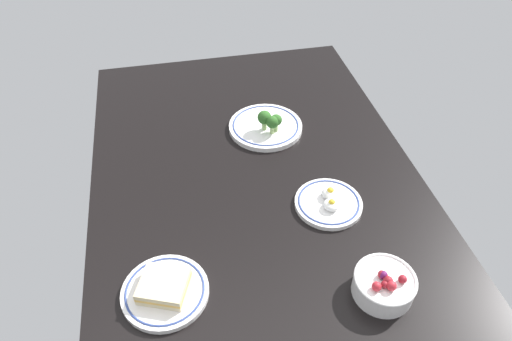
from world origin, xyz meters
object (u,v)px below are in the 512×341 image
object	(u,v)px
plate_eggs	(329,202)
plate_sandwich	(165,290)
bowl_berries	(384,284)
plate_broccoli	(266,126)

from	to	relation	value
plate_eggs	plate_sandwich	bearing A→B (deg)	-67.58
plate_eggs	bowl_berries	distance (cm)	27.07
bowl_berries	plate_eggs	bearing A→B (deg)	-173.32
plate_broccoli	bowl_berries	xyz separation A→B (cm)	(60.70, 11.85, 1.34)
plate_eggs	plate_broccoli	size ratio (longest dim) A/B	0.77
plate_eggs	plate_broccoli	bearing A→B (deg)	-165.59
plate_eggs	plate_broccoli	world-z (taller)	plate_broccoli
plate_sandwich	plate_broccoli	bearing A→B (deg)	146.61
plate_sandwich	plate_eggs	size ratio (longest dim) A/B	1.09
plate_sandwich	bowl_berries	size ratio (longest dim) A/B	1.42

